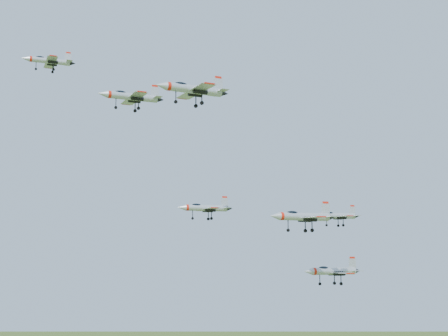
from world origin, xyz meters
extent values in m
cylinder|color=#B2B9C0|center=(-23.48, 7.21, 163.34)|extent=(7.82, 2.32, 1.12)
cone|color=#B2B9C0|center=(-28.07, 6.48, 163.34)|extent=(1.71, 1.35, 1.12)
cone|color=black|center=(-19.06, 7.91, 163.34)|extent=(1.34, 1.13, 0.95)
ellipsoid|color=black|center=(-25.35, 6.91, 163.77)|extent=(2.00, 1.09, 0.71)
cube|color=#B2B9C0|center=(-22.93, 4.86, 163.13)|extent=(2.55, 4.05, 0.12)
cube|color=#B2B9C0|center=(-23.69, 9.62, 163.13)|extent=(2.55, 4.05, 0.12)
cube|color=#B2B9C0|center=(-19.99, 7.76, 164.51)|extent=(1.29, 0.31, 1.81)
cube|color=red|center=(-19.99, 7.76, 165.45)|extent=(0.95, 0.27, 0.30)
cylinder|color=#B2B9C0|center=(-7.34, 2.29, 155.68)|extent=(9.91, 3.39, 1.42)
cone|color=#B2B9C0|center=(-13.12, 1.09, 155.68)|extent=(2.21, 1.79, 1.42)
cone|color=black|center=(-1.78, 3.45, 155.68)|extent=(1.74, 1.49, 1.21)
ellipsoid|color=black|center=(-9.69, 1.81, 156.22)|extent=(2.56, 1.49, 0.90)
cube|color=#B2B9C0|center=(-6.50, -0.66, 155.41)|extent=(3.44, 5.22, 0.15)
cube|color=#B2B9C0|center=(-7.75, 5.33, 155.41)|extent=(3.44, 5.22, 0.15)
cube|color=#B2B9C0|center=(-2.96, 3.21, 157.16)|extent=(1.63, 0.46, 2.29)
cube|color=red|center=(-2.96, 3.21, 158.36)|extent=(1.21, 0.39, 0.38)
cylinder|color=#B2B9C0|center=(1.11, -19.86, 151.84)|extent=(9.60, 3.75, 1.38)
cone|color=#B2B9C0|center=(-4.45, -21.31, 151.84)|extent=(2.20, 1.82, 1.38)
cone|color=black|center=(6.45, -18.47, 151.84)|extent=(1.74, 1.51, 1.17)
ellipsoid|color=black|center=(-1.16, -20.45, 152.36)|extent=(2.51, 1.55, 0.88)
cube|color=#B2B9C0|center=(2.06, -22.69, 151.57)|extent=(3.55, 5.14, 0.15)
cube|color=#B2B9C0|center=(0.56, -16.93, 151.57)|extent=(3.55, 5.14, 0.15)
cube|color=#B2B9C0|center=(5.32, -18.76, 153.27)|extent=(1.57, 0.53, 2.23)
cube|color=red|center=(5.32, -18.76, 154.44)|extent=(1.17, 0.44, 0.37)
cylinder|color=#B2B9C0|center=(7.30, 2.08, 134.21)|extent=(8.37, 2.16, 1.20)
cone|color=#B2B9C0|center=(2.36, 1.50, 134.21)|extent=(1.79, 1.38, 1.20)
cone|color=black|center=(12.05, 2.64, 134.21)|extent=(1.40, 1.16, 1.02)
ellipsoid|color=black|center=(5.28, 1.84, 134.66)|extent=(2.11, 1.09, 0.76)
cube|color=#B2B9C0|center=(7.78, -0.46, 133.98)|extent=(2.58, 4.27, 0.13)
cube|color=#B2B9C0|center=(7.18, 4.66, 133.98)|extent=(2.58, 4.27, 0.13)
cube|color=#B2B9C0|center=(11.04, 2.52, 135.45)|extent=(1.38, 0.27, 1.93)
cube|color=red|center=(11.04, 2.52, 136.46)|extent=(1.02, 0.25, 0.32)
cylinder|color=#B2B9C0|center=(23.74, -8.05, 132.15)|extent=(10.21, 3.21, 1.46)
cone|color=#B2B9C0|center=(17.76, -9.12, 132.15)|extent=(2.25, 1.79, 1.46)
cone|color=black|center=(29.49, -7.03, 132.15)|extent=(1.77, 1.50, 1.24)
ellipsoid|color=black|center=(21.30, -8.49, 132.71)|extent=(2.62, 1.47, 0.93)
cube|color=#B2B9C0|center=(24.51, -11.11, 131.87)|extent=(3.41, 5.32, 0.16)
cube|color=#B2B9C0|center=(23.41, -4.92, 131.87)|extent=(3.41, 5.32, 0.16)
cube|color=#B2B9C0|center=(28.27, -7.25, 133.67)|extent=(1.68, 0.43, 2.36)
cube|color=red|center=(28.27, -7.25, 134.91)|extent=(1.24, 0.37, 0.39)
cylinder|color=#B2B9C0|center=(34.76, 2.72, 133.07)|extent=(7.96, 2.34, 1.14)
cone|color=#B2B9C0|center=(30.09, 1.99, 133.07)|extent=(1.73, 1.37, 1.14)
cone|color=black|center=(39.26, 3.42, 133.07)|extent=(1.36, 1.15, 0.97)
ellipsoid|color=black|center=(32.86, 2.42, 133.50)|extent=(2.03, 1.11, 0.72)
cube|color=#B2B9C0|center=(35.32, 0.32, 132.85)|extent=(2.58, 4.12, 0.12)
cube|color=#B2B9C0|center=(34.56, 5.17, 132.85)|extent=(2.58, 4.12, 0.12)
cube|color=#B2B9C0|center=(38.31, 3.27, 134.26)|extent=(1.31, 0.31, 1.84)
cube|color=red|center=(38.31, 3.27, 135.22)|extent=(0.97, 0.27, 0.31)
cylinder|color=#B2B9C0|center=(34.83, 5.62, 121.81)|extent=(10.23, 3.30, 1.46)
cone|color=#B2B9C0|center=(28.85, 4.51, 121.81)|extent=(2.26, 1.81, 1.46)
cone|color=black|center=(40.58, 6.70, 121.81)|extent=(1.78, 1.51, 1.24)
ellipsoid|color=black|center=(32.39, 5.17, 122.36)|extent=(2.63, 1.49, 0.93)
cube|color=#B2B9C0|center=(35.63, 2.56, 121.53)|extent=(3.45, 5.34, 0.16)
cube|color=#B2B9C0|center=(34.47, 8.76, 121.53)|extent=(3.45, 5.34, 0.16)
cube|color=#B2B9C0|center=(39.37, 6.47, 123.33)|extent=(1.68, 0.44, 2.36)
cube|color=red|center=(39.37, 6.47, 124.57)|extent=(1.25, 0.38, 0.39)
camera|label=1|loc=(-14.99, -117.06, 125.60)|focal=50.00mm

